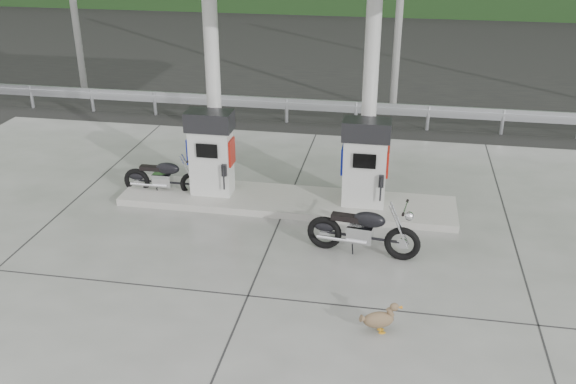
% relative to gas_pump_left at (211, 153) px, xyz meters
% --- Properties ---
extents(ground, '(160.00, 160.00, 0.00)m').
position_rel_gas_pump_left_xyz_m(ground, '(1.60, -2.50, -1.07)').
color(ground, black).
rests_on(ground, ground).
extents(forecourt_apron, '(18.00, 14.00, 0.02)m').
position_rel_gas_pump_left_xyz_m(forecourt_apron, '(1.60, -2.50, -1.06)').
color(forecourt_apron, slate).
rests_on(forecourt_apron, ground).
extents(pump_island, '(7.00, 1.40, 0.15)m').
position_rel_gas_pump_left_xyz_m(pump_island, '(1.60, 0.00, -0.98)').
color(pump_island, '#A19E96').
rests_on(pump_island, forecourt_apron).
extents(gas_pump_left, '(0.95, 0.55, 1.80)m').
position_rel_gas_pump_left_xyz_m(gas_pump_left, '(0.00, 0.00, 0.00)').
color(gas_pump_left, silver).
rests_on(gas_pump_left, pump_island).
extents(gas_pump_right, '(0.95, 0.55, 1.80)m').
position_rel_gas_pump_left_xyz_m(gas_pump_right, '(3.20, 0.00, 0.00)').
color(gas_pump_right, silver).
rests_on(gas_pump_right, pump_island).
extents(canopy_column_left, '(0.30, 0.30, 5.00)m').
position_rel_gas_pump_left_xyz_m(canopy_column_left, '(0.00, 0.40, 1.60)').
color(canopy_column_left, silver).
rests_on(canopy_column_left, pump_island).
extents(canopy_column_right, '(0.30, 0.30, 5.00)m').
position_rel_gas_pump_left_xyz_m(canopy_column_right, '(3.20, 0.40, 1.60)').
color(canopy_column_right, silver).
rests_on(canopy_column_right, pump_island).
extents(guardrail, '(26.00, 0.16, 1.42)m').
position_rel_gas_pump_left_xyz_m(guardrail, '(1.60, 5.50, -0.36)').
color(guardrail, '#ACAEB4').
rests_on(guardrail, ground).
extents(road, '(60.00, 7.00, 0.01)m').
position_rel_gas_pump_left_xyz_m(road, '(1.60, 9.00, -1.07)').
color(road, black).
rests_on(road, ground).
extents(motorcycle_left, '(1.73, 0.55, 0.82)m').
position_rel_gas_pump_left_xyz_m(motorcycle_left, '(-1.08, 0.00, -0.64)').
color(motorcycle_left, black).
rests_on(motorcycle_left, forecourt_apron).
extents(motorcycle_right, '(1.99, 0.84, 0.91)m').
position_rel_gas_pump_left_xyz_m(motorcycle_right, '(3.32, -1.79, -0.59)').
color(motorcycle_right, black).
rests_on(motorcycle_right, forecourt_apron).
extents(duck, '(0.59, 0.33, 0.41)m').
position_rel_gas_pump_left_xyz_m(duck, '(3.72, -4.08, -0.85)').
color(duck, brown).
rests_on(duck, forecourt_apron).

